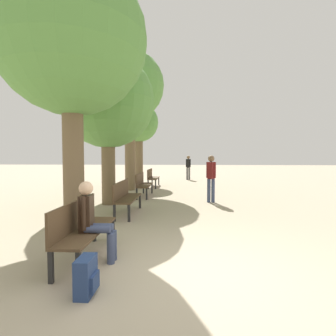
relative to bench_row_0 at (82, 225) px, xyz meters
name	(u,v)px	position (x,y,z in m)	size (l,w,h in m)	color
ground_plane	(186,274)	(1.71, -0.49, -0.55)	(80.00, 80.00, 0.00)	tan
bench_row_0	(82,225)	(0.00, 0.00, 0.00)	(0.46, 1.78, 0.95)	#4C3823
bench_row_1	(125,195)	(0.00, 3.22, 0.00)	(0.46, 1.78, 0.95)	#4C3823
bench_row_2	(143,183)	(0.00, 6.44, 0.00)	(0.46, 1.78, 0.95)	#4C3823
bench_row_3	(152,176)	(0.00, 9.65, 0.00)	(0.46, 1.78, 0.95)	#4C3823
tree_row_0	(71,41)	(-0.91, 1.83, 3.75)	(3.48, 3.48, 6.09)	brown
tree_row_1	(108,102)	(-0.91, 4.69, 2.93)	(3.18, 3.18, 5.12)	brown
tree_row_2	(129,87)	(-0.91, 8.35, 4.37)	(3.30, 3.30, 6.65)	brown
tree_row_3	(139,124)	(-0.91, 10.89, 2.90)	(2.26, 2.26, 4.70)	brown
person_seated	(94,219)	(0.24, -0.11, 0.14)	(0.58, 0.33, 1.29)	#384260
backpack	(86,277)	(0.49, -1.10, -0.33)	(0.22, 0.35, 0.46)	navy
pedestrian_near	(188,166)	(2.01, 13.71, 0.38)	(0.33, 0.25, 1.64)	#4C4C4C
pedestrian_mid	(211,175)	(2.66, 5.25, 0.41)	(0.34, 0.29, 1.68)	#384260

